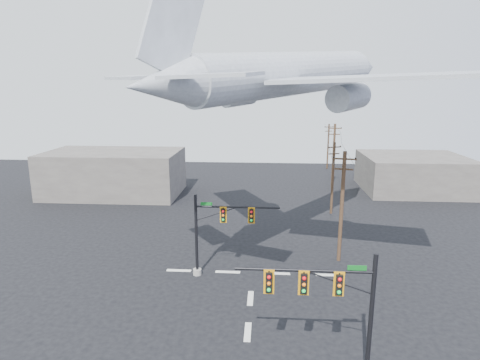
# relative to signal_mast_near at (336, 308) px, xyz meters

# --- Properties ---
(lane_markings) EXTENTS (14.00, 21.20, 0.01)m
(lane_markings) POSITION_rel_signal_mast_near_xyz_m (-4.58, 4.75, -3.84)
(lane_markings) COLOR silver
(lane_markings) RESTS_ON ground
(signal_mast_near) EXTENTS (7.16, 0.74, 6.76)m
(signal_mast_near) POSITION_rel_signal_mast_near_xyz_m (0.00, 0.00, 0.00)
(signal_mast_near) COLOR gray
(signal_mast_near) RESTS_ON ground
(signal_mast_far) EXTENTS (6.76, 0.73, 6.62)m
(signal_mast_far) POSITION_rel_signal_mast_near_xyz_m (-7.55, 10.77, -0.28)
(signal_mast_far) COLOR gray
(signal_mast_far) RESTS_ON ground
(utility_pole_a) EXTENTS (1.88, 0.53, 9.50)m
(utility_pole_a) POSITION_rel_signal_mast_near_xyz_m (2.74, 14.30, 1.12)
(utility_pole_a) COLOR #4C3320
(utility_pole_a) RESTS_ON ground
(utility_pole_b) EXTENTS (1.65, 0.69, 8.45)m
(utility_pole_b) POSITION_rel_signal_mast_near_xyz_m (4.10, 27.60, 0.57)
(utility_pole_b) COLOR #4C3320
(utility_pole_b) RESTS_ON ground
(utility_pole_c) EXTENTS (1.94, 0.32, 9.46)m
(utility_pole_c) POSITION_rel_signal_mast_near_xyz_m (6.07, 39.80, 1.10)
(utility_pole_c) COLOR #4C3320
(utility_pole_c) RESTS_ON ground
(utility_pole_d) EXTENTS (1.66, 0.53, 8.14)m
(utility_pole_d) POSITION_rel_signal_mast_near_xyz_m (7.45, 54.46, 0.41)
(utility_pole_d) COLOR #4C3320
(utility_pole_d) RESTS_ON ground
(power_lines) EXTENTS (6.34, 40.16, 0.21)m
(power_lines) POSITION_rel_signal_mast_near_xyz_m (5.14, 34.37, 4.40)
(power_lines) COLOR black
(airliner) EXTENTS (24.65, 26.78, 8.07)m
(airliner) POSITION_rel_signal_mast_near_xyz_m (-1.80, 14.34, 11.63)
(airliner) COLOR silver
(building_left) EXTENTS (18.00, 10.00, 6.00)m
(building_left) POSITION_rel_signal_mast_near_xyz_m (-24.58, 34.42, -0.85)
(building_left) COLOR #68615B
(building_left) RESTS_ON ground
(building_right) EXTENTS (14.00, 12.00, 5.00)m
(building_right) POSITION_rel_signal_mast_near_xyz_m (17.42, 39.42, -1.35)
(building_right) COLOR #68615B
(building_right) RESTS_ON ground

